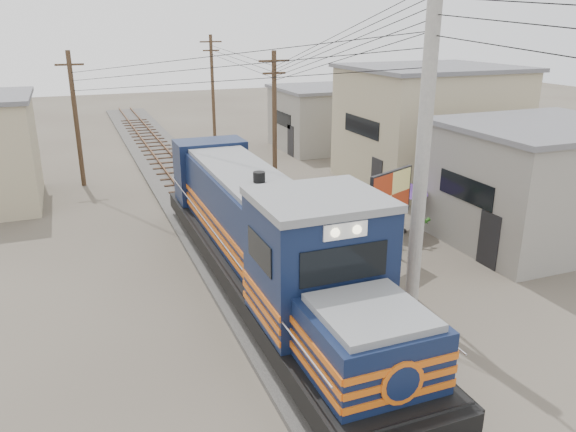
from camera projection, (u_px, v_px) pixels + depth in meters
name	position (u px, v px, depth m)	size (l,w,h in m)	color
ground	(296.00, 328.00, 16.12)	(120.00, 120.00, 0.00)	#473F35
ballast	(211.00, 218.00, 24.89)	(3.60, 70.00, 0.16)	#595651
track	(211.00, 214.00, 24.83)	(1.15, 70.00, 0.12)	#51331E
locomotive	(266.00, 239.00, 17.73)	(3.15, 17.14, 4.25)	black
utility_pole_main	(423.00, 151.00, 15.26)	(0.40, 0.40, 10.00)	#9E9B93
wooden_pole_mid	(274.00, 118.00, 28.79)	(1.60, 0.24, 7.00)	#4C3826
wooden_pole_far	(213.00, 85.00, 41.12)	(1.60, 0.24, 7.50)	#4C3826
wooden_pole_left	(76.00, 117.00, 29.02)	(1.60, 0.24, 7.00)	#4C3826
power_lines	(208.00, 43.00, 21.07)	(9.65, 19.00, 3.30)	black
shophouse_front	(539.00, 183.00, 21.96)	(7.35, 6.30, 4.70)	gray
shophouse_mid	(428.00, 125.00, 29.98)	(8.40, 7.35, 6.20)	tan
shophouse_back	(323.00, 118.00, 38.58)	(6.30, 6.30, 4.20)	gray
billboard	(390.00, 197.00, 19.24)	(2.14, 1.07, 3.56)	#99999E
market_umbrella	(405.00, 187.00, 22.86)	(2.28, 2.28, 2.23)	black
vendor	(368.00, 219.00, 22.76)	(0.56, 0.37, 1.53)	black
plant_nursery	(365.00, 236.00, 21.87)	(3.04, 1.93, 1.06)	#214F16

